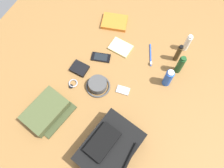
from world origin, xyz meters
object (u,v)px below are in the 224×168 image
toiletry_pouch (46,112)px  toothbrush (151,56)px  wristwatch (73,84)px  wallet (80,68)px  shampoo_bottle (180,65)px  deodorant_spray (168,78)px  paperback_novel (115,22)px  bucket_hat (98,85)px  cologne_bottle (178,53)px  cell_phone (101,57)px  notepad (121,47)px  media_player (123,90)px  backpack (110,148)px  toothpaste_tube (187,43)px

toiletry_pouch → toothbrush: (-0.68, 0.41, -0.03)m
wristwatch → wallet: (-0.12, -0.02, 0.01)m
wallet → toiletry_pouch: bearing=-2.1°
shampoo_bottle → deodorant_spray: size_ratio=1.06×
paperback_novel → wristwatch: (0.57, -0.01, -0.01)m
bucket_hat → wristwatch: bearing=-68.5°
cologne_bottle → wristwatch: (0.49, -0.53, -0.07)m
bucket_hat → cologne_bottle: bearing=139.1°
toiletry_pouch → wallet: 0.36m
paperback_novel → wallet: bearing=-4.0°
cell_phone → bucket_hat: bearing=23.9°
shampoo_bottle → wristwatch: size_ratio=2.36×
shampoo_bottle → toothbrush: shampoo_bottle is taller
toiletry_pouch → notepad: (-0.64, 0.19, -0.03)m
media_player → toothbrush: size_ratio=0.56×
backpack → deodorant_spray: backpack is taller
paperback_novel → wristwatch: 0.57m
notepad → toiletry_pouch: bearing=-12.4°
media_player → cell_phone: bearing=-121.1°
cologne_bottle → toothpaste_tube: bearing=166.3°
toiletry_pouch → wristwatch: bearing=171.6°
deodorant_spray → paperback_novel: (-0.28, -0.53, -0.06)m
cologne_bottle → wristwatch: bearing=-47.1°
toothbrush → wallet: wallet is taller
shampoo_bottle → deodorant_spray: 0.13m
paperback_novel → toothbrush: (0.14, 0.36, -0.01)m
backpack → deodorant_spray: bearing=167.1°
bucket_hat → wallet: bearing=-107.2°
cell_phone → toothbrush: (-0.17, 0.30, 0.00)m
toiletry_pouch → shampoo_bottle: size_ratio=1.76×
backpack → cologne_bottle: size_ratio=2.43×
cologne_bottle → backpack: bearing=-8.8°
wallet → cologne_bottle: bearing=125.5°
toothpaste_tube → paperback_novel: (0.03, -0.54, -0.06)m
bucket_hat → toothbrush: bucket_hat is taller
cell_phone → toothbrush: 0.35m
wallet → notepad: bearing=149.8°
bucket_hat → deodorant_spray: bearing=121.2°
backpack → shampoo_bottle: bearing=166.7°
toiletry_pouch → media_player: size_ratio=3.22×
cell_phone → notepad: size_ratio=0.96×
cologne_bottle → paperback_novel: size_ratio=0.74×
wristwatch → notepad: notepad is taller
cologne_bottle → paperback_novel: (-0.08, -0.52, -0.07)m
bucket_hat → notepad: size_ratio=1.08×
paperback_novel → cell_phone: (0.31, 0.05, -0.01)m
backpack → bucket_hat: size_ratio=2.41×
media_player → notepad: bearing=-150.4°
backpack → cell_phone: bearing=-146.4°
cell_phone → media_player: bearing=58.9°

